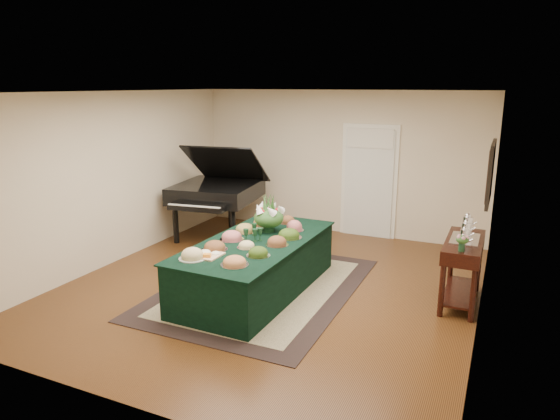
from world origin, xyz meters
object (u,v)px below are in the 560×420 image
at_px(mahogany_sideboard, 463,255).
at_px(buffet_table, 257,266).
at_px(grand_piano, 217,191).
at_px(floral_centerpiece, 269,214).

bearing_deg(mahogany_sideboard, buffet_table, -163.77).
height_order(grand_piano, mahogany_sideboard, grand_piano).
relative_size(grand_piano, mahogany_sideboard, 1.54).
relative_size(buffet_table, floral_centerpiece, 6.17).
bearing_deg(mahogany_sideboard, floral_centerpiece, -173.37).
relative_size(buffet_table, grand_piano, 1.47).
height_order(buffet_table, floral_centerpiece, floral_centerpiece).
xyz_separation_m(buffet_table, floral_centerpiece, (-0.03, 0.45, 0.63)).
height_order(floral_centerpiece, mahogany_sideboard, floral_centerpiece).
height_order(floral_centerpiece, grand_piano, grand_piano).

